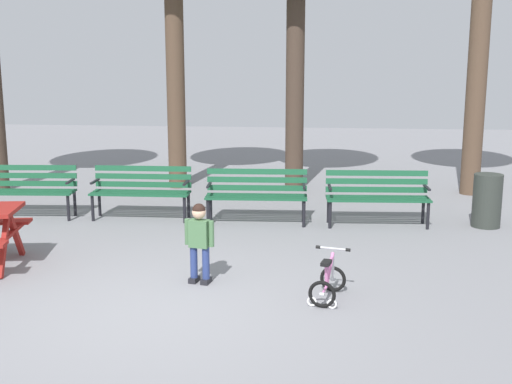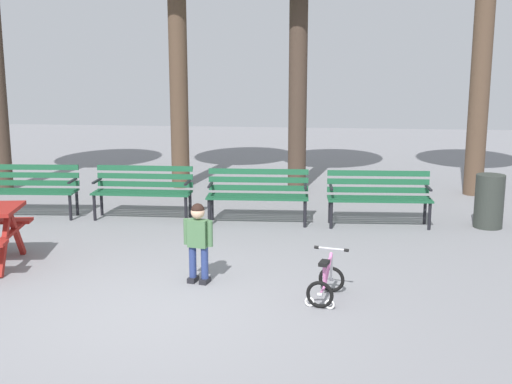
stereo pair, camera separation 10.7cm
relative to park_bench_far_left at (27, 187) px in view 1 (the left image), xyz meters
name	(u,v)px [view 1 (the left image)]	position (x,y,z in m)	size (l,w,h in m)	color
ground	(158,309)	(3.13, -3.77, -0.51)	(36.00, 36.00, 0.00)	gray
park_bench_far_left	(27,187)	(0.00, 0.00, 0.00)	(1.63, 0.57, 0.85)	#195133
park_bench_left	(142,188)	(1.90, 0.11, 0.00)	(1.61, 0.49, 0.85)	#195133
park_bench_right	(257,191)	(3.80, 0.00, 0.00)	(1.62, 0.53, 0.85)	#195133
park_bench_far_right	(377,193)	(5.70, 0.06, 0.00)	(1.63, 0.55, 0.85)	#195133
child_standing	(199,237)	(3.43, -2.92, 0.04)	(0.36, 0.21, 0.96)	navy
kids_bicycle	(328,282)	(4.92, -3.32, -0.31)	(0.47, 0.61, 0.54)	black
trash_bin	(487,201)	(7.40, 0.11, -0.09)	(0.44, 0.44, 0.83)	#2D332D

